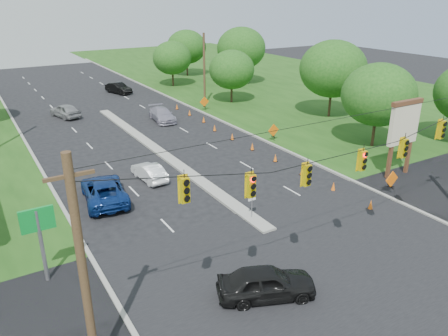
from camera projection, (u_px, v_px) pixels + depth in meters
ground at (315, 265)px, 23.36m from camera, size 160.00×160.00×0.00m
grass_right at (388, 112)px, 53.62m from camera, size 40.00×160.00×0.06m
cross_street at (315, 265)px, 23.36m from camera, size 160.00×14.00×0.02m
curb_left at (26, 143)px, 42.35m from camera, size 0.25×110.00×0.16m
curb_right at (207, 115)px, 52.03m from camera, size 0.25×110.00×0.16m
median at (159, 152)px, 40.04m from camera, size 1.00×34.00×0.18m
median_sign at (252, 199)px, 27.58m from camera, size 0.55×0.06×2.05m
signal_span at (337, 188)px, 20.68m from camera, size 25.60×0.32×9.00m
utility_pole_far_right at (204, 70)px, 55.47m from camera, size 0.28×0.28×9.00m
pylon_sign at (404, 126)px, 33.65m from camera, size 5.90×2.30×6.12m
cone_0 at (371, 205)px, 29.27m from camera, size 0.32×0.32×0.70m
cone_1 at (333, 186)px, 32.05m from camera, size 0.32×0.32×0.70m
cone_2 at (302, 171)px, 34.83m from camera, size 0.32×0.32×0.70m
cone_3 at (275, 158)px, 37.61m from camera, size 0.32×0.32×0.70m
cone_4 at (252, 146)px, 40.39m from camera, size 0.32×0.32×0.70m
cone_5 at (232, 137)px, 43.17m from camera, size 0.32×0.32×0.70m
cone_6 at (215, 128)px, 45.95m from camera, size 0.32×0.32×0.70m
cone_7 at (204, 119)px, 49.02m from camera, size 0.32×0.32×0.70m
cone_8 at (190, 113)px, 51.80m from camera, size 0.32×0.32×0.70m
cone_9 at (177, 106)px, 54.58m from camera, size 0.32×0.32×0.70m
work_sign_0 at (392, 180)px, 31.30m from camera, size 1.27×0.58×1.37m
work_sign_1 at (273, 131)px, 42.42m from camera, size 1.27×0.58×1.37m
work_sign_2 at (204, 102)px, 53.55m from camera, size 1.27×0.58×1.37m
tree_7 at (379, 95)px, 39.67m from camera, size 6.72×6.72×7.84m
tree_8 at (333, 69)px, 49.30m from camera, size 7.56×7.56×8.82m
tree_9 at (232, 70)px, 56.42m from camera, size 5.88×5.88×6.86m
tree_10 at (241, 48)px, 67.73m from camera, size 7.56×7.56×8.82m
tree_11 at (187, 47)px, 74.78m from camera, size 6.72×6.72×7.84m
tree_12 at (172, 58)px, 66.58m from camera, size 5.88×5.88×6.86m
black_sedan at (266, 283)px, 20.66m from camera, size 5.06×3.51×1.60m
white_sedan at (149, 172)px, 33.85m from camera, size 1.68×4.07×1.31m
blue_pickup at (104, 190)px, 30.32m from camera, size 3.51×6.21×1.64m
silver_car_far at (162, 114)px, 49.47m from camera, size 2.61×5.31×1.48m
silver_car_oncoming at (65, 111)px, 50.91m from camera, size 3.13×5.04×1.60m
dark_car_receding at (118, 88)px, 63.08m from camera, size 2.89×4.89×1.52m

